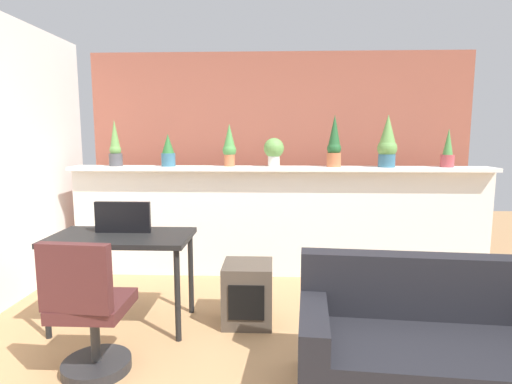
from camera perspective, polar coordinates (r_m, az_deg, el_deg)
The scene contains 16 objects.
ground_plane at distance 2.85m, azimuth 3.71°, elevation -24.70°, with size 12.00×12.00×0.00m, color tan.
divider_wall at distance 4.51m, azimuth 3.19°, elevation -4.33°, with size 4.48×0.16×1.16m, color white.
plant_shelf at distance 4.38m, azimuth 3.26°, elevation 3.27°, with size 4.48×0.32×0.04m, color white.
brick_wall_behind at distance 5.01m, azimuth 3.16°, elevation 4.63°, with size 4.48×0.10×2.50m, color #9E5442.
potted_plant_0 at distance 4.70m, azimuth -18.93°, elevation 5.97°, with size 0.14×0.14×0.50m.
potted_plant_1 at distance 4.50m, azimuth -12.08°, elevation 5.54°, with size 0.15×0.15×0.34m.
potted_plant_2 at distance 4.43m, azimuth -3.71°, elevation 6.44°, with size 0.15×0.15×0.45m.
potted_plant_3 at distance 4.39m, azimuth 2.49°, elevation 5.83°, with size 0.21×0.21×0.30m.
potted_plant_4 at distance 4.42m, azimuth 10.79°, elevation 6.60°, with size 0.15×0.15×0.55m.
potted_plant_5 at distance 4.50m, azimuth 17.76°, elevation 6.52°, with size 0.20×0.20×0.54m.
potted_plant_6 at distance 4.74m, azimuth 25.05°, elevation 5.20°, with size 0.14×0.14×0.40m.
desk at distance 3.47m, azimuth -18.13°, elevation -7.02°, with size 1.10×0.60×0.75m.
tv_monitor at distance 3.50m, azimuth -17.99°, elevation -3.34°, with size 0.45×0.04×0.25m, color black.
office_chair at distance 2.91m, azimuth -22.10°, elevation -15.91°, with size 0.46×0.46×0.91m.
side_cube_shelf at distance 3.47m, azimuth -1.14°, elevation -13.84°, with size 0.40×0.41×0.50m.
couch at distance 2.75m, azimuth 23.57°, elevation -19.92°, with size 1.62×0.89×0.80m.
Camera 1 is at (-0.07, -2.40, 1.54)m, focal length 28.85 mm.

